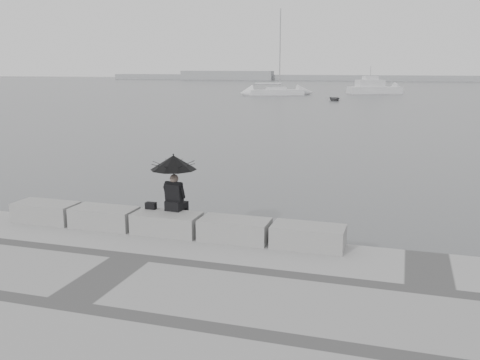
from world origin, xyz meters
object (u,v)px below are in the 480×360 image
(sailboat_left, at_px, (276,92))
(dinghy, at_px, (334,99))
(motor_cruiser, at_px, (375,88))
(seated_person, at_px, (174,170))

(sailboat_left, bearing_deg, dinghy, -72.58)
(sailboat_left, height_order, dinghy, sailboat_left)
(motor_cruiser, bearing_deg, seated_person, -117.00)
(sailboat_left, height_order, motor_cruiser, sailboat_left)
(seated_person, xyz_separation_m, dinghy, (-3.80, 58.85, -1.74))
(motor_cruiser, xyz_separation_m, dinghy, (-3.91, -19.54, -0.64))
(sailboat_left, relative_size, dinghy, 4.35)
(seated_person, relative_size, motor_cruiser, 0.16)
(sailboat_left, bearing_deg, motor_cruiser, 5.23)
(seated_person, distance_m, motor_cruiser, 78.40)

